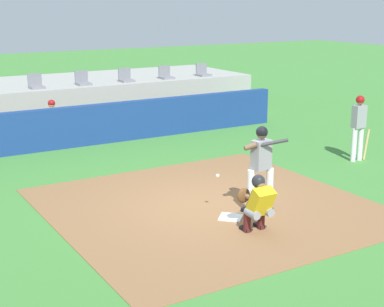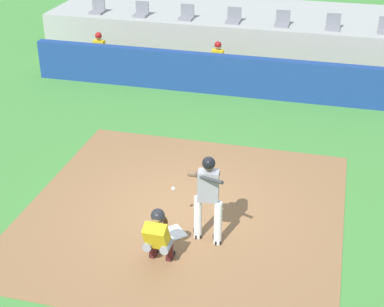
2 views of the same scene
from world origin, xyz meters
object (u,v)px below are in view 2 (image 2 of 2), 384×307
Objects in this scene: stadium_seat_0 at (98,9)px; stadium_seat_3 at (234,18)px; stadium_seat_4 at (282,22)px; dugout_player_1 at (217,62)px; stadium_seat_2 at (187,15)px; stadium_seat_5 at (333,25)px; home_plate at (173,233)px; stadium_seat_1 at (141,12)px; batter_at_plate at (208,194)px; dugout_player_0 at (98,52)px; catcher_crouched at (158,234)px.

stadium_seat_0 is 4.88m from stadium_seat_3.
dugout_player_1 is at bearing -130.48° from stadium_seat_4.
stadium_seat_2 is at bearing 180.00° from stadium_seat_3.
stadium_seat_2 is at bearing 180.00° from stadium_seat_5.
home_plate is 0.92× the size of stadium_seat_5.
stadium_seat_3 is (0.11, 2.03, 0.86)m from dugout_player_1.
stadium_seat_0 and stadium_seat_1 have the same top height.
stadium_seat_3 is (1.62, 0.00, 0.00)m from stadium_seat_2.
stadium_seat_5 reaches higher than home_plate.
batter_at_plate is 1.39× the size of dugout_player_0.
stadium_seat_1 is 1.00× the size of stadium_seat_4.
home_plate is 0.28× the size of catcher_crouched.
stadium_seat_5 is (3.36, 2.03, 0.86)m from dugout_player_1.
stadium_seat_4 is at bearing 0.00° from stadium_seat_0.
batter_at_plate is 1.39× the size of dugout_player_1.
home_plate is at bearing -59.03° from dugout_player_0.
stadium_seat_4 is at bearing 85.77° from catcher_crouched.
stadium_seat_3 is at bearing 0.00° from stadium_seat_2.
stadium_seat_3 reaches higher than batter_at_plate.
stadium_seat_1 reaches higher than dugout_player_1.
stadium_seat_2 reaches higher than dugout_player_1.
stadium_seat_0 is 1.62m from stadium_seat_1.
dugout_player_0 is 3.30m from stadium_seat_2.
dugout_player_0 is at bearing -112.07° from stadium_seat_1.
stadium_seat_0 is at bearing 180.00° from stadium_seat_2.
home_plate is 0.34× the size of dugout_player_0.
dugout_player_1 is 2.71× the size of stadium_seat_0.
catcher_crouched is 11.10m from stadium_seat_4.
stadium_seat_4 and stadium_seat_5 have the same top height.
batter_at_plate is 3.76× the size of stadium_seat_0.
dugout_player_1 is (3.96, 0.00, 0.00)m from dugout_player_0.
stadium_seat_3 is at bearing 0.00° from stadium_seat_0.
home_plate is 11.06m from stadium_seat_1.
dugout_player_1 is at bearing -148.81° from stadium_seat_5.
stadium_seat_5 is (8.12, 0.00, 0.00)m from stadium_seat_0.
stadium_seat_1 is at bearing 180.00° from stadium_seat_4.
stadium_seat_5 is (4.88, 0.00, 0.00)m from stadium_seat_2.
catcher_crouched is at bearing -94.23° from stadium_seat_4.
stadium_seat_4 reaches higher than home_plate.
dugout_player_0 is at bearing 124.33° from batter_at_plate.
batter_at_plate is at bearing -65.02° from stadium_seat_1.
stadium_seat_0 reaches higher than home_plate.
dugout_player_1 is 2.71× the size of stadium_seat_3.
catcher_crouched is at bearing -85.81° from stadium_seat_3.
stadium_seat_2 and stadium_seat_4 have the same top height.
dugout_player_1 is 2.71× the size of stadium_seat_4.
home_plate is 0.92× the size of stadium_seat_1.
stadium_seat_1 is at bearing 0.00° from stadium_seat_0.
dugout_player_0 is (-5.58, 8.17, -0.36)m from batter_at_plate.
stadium_seat_0 is (-0.80, 2.03, 0.86)m from dugout_player_0.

